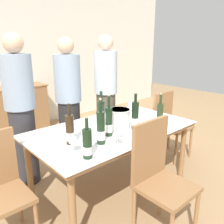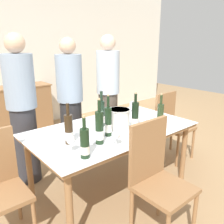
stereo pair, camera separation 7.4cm
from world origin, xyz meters
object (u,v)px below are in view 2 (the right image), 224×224
wine_glass_0 (71,141)px  chair_near_front (156,173)px  sideboard_cabinet (6,112)px  wine_glass_4 (126,112)px  wine_bottle_0 (85,144)px  wine_bottle_1 (99,128)px  wine_bottle_4 (69,130)px  wine_glass_2 (132,105)px  person_host (22,112)px  ice_bucket (119,119)px  person_guest_right (108,95)px  wine_bottle_2 (160,115)px  dining_table (112,134)px  person_guest_left (70,104)px  wine_bottle_5 (135,116)px  wine_glass_3 (150,121)px  chair_right_end (171,121)px  wine_glass_1 (116,135)px  wine_bottle_6 (108,122)px  wine_bottle_3 (102,114)px

wine_glass_0 → chair_near_front: chair_near_front is taller
sideboard_cabinet → wine_glass_4: (0.67, -2.34, 0.40)m
wine_bottle_0 → wine_bottle_1: (0.25, 0.14, 0.03)m
chair_near_front → wine_bottle_4: bearing=121.7°
wine_glass_2 → wine_bottle_4: bearing=-164.5°
person_host → chair_near_front: bearing=-70.9°
ice_bucket → person_guest_right: (0.59, 0.90, 0.02)m
wine_bottle_1 → person_host: person_host is taller
wine_bottle_2 → person_guest_right: bearing=80.7°
dining_table → person_guest_left: (-0.01, 0.83, 0.17)m
wine_bottle_0 → wine_bottle_5: wine_bottle_5 is taller
person_guest_right → wine_bottle_4: bearing=-143.2°
wine_glass_3 → wine_bottle_2: bearing=-1.2°
ice_bucket → chair_right_end: size_ratio=0.25×
wine_bottle_2 → wine_glass_3: 0.17m
wine_glass_1 → wine_glass_3: bearing=8.6°
wine_glass_4 → person_guest_right: person_guest_right is taller
wine_bottle_6 → wine_bottle_5: bearing=-6.8°
wine_bottle_6 → wine_glass_2: (0.72, 0.39, -0.03)m
sideboard_cabinet → wine_bottle_0: 2.83m
wine_bottle_1 → wine_glass_3: 0.62m
wine_bottle_4 → wine_glass_2: wine_bottle_4 is taller
wine_glass_0 → person_guest_right: 1.63m
wine_bottle_0 → wine_glass_4: (0.88, 0.46, -0.02)m
wine_glass_2 → wine_glass_4: bearing=-147.5°
sideboard_cabinet → dining_table: 2.47m
wine_bottle_4 → person_guest_right: 1.46m
wine_glass_1 → person_guest_right: 1.48m
wine_bottle_2 → person_host: size_ratio=0.21×
wine_glass_1 → wine_glass_4: size_ratio=1.04×
wine_bottle_5 → person_guest_right: size_ratio=0.23×
wine_glass_0 → wine_glass_4: bearing=18.7°
wine_glass_2 → wine_glass_4: size_ratio=1.11×
person_host → ice_bucket: bearing=-51.7°
wine_bottle_2 → wine_glass_4: bearing=111.3°
wine_bottle_6 → chair_near_front: bearing=-87.0°
wine_bottle_5 → person_host: bearing=130.5°
sideboard_cabinet → wine_bottle_4: size_ratio=4.24×
wine_bottle_0 → wine_glass_0: bearing=105.1°
ice_bucket → wine_glass_1: (-0.29, -0.29, -0.01)m
sideboard_cabinet → person_guest_left: 1.69m
dining_table → wine_glass_1: size_ratio=11.89×
wine_bottle_1 → person_guest_right: person_guest_right is taller
person_host → wine_glass_4: bearing=-36.4°
wine_glass_0 → wine_glass_2: bearing=22.0°
wine_bottle_3 → wine_bottle_1: bearing=-130.1°
chair_near_front → dining_table: bearing=79.9°
wine_bottle_6 → chair_right_end: bearing=9.3°
wine_bottle_2 → wine_bottle_5: bearing=157.7°
wine_bottle_4 → wine_glass_2: bearing=15.5°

